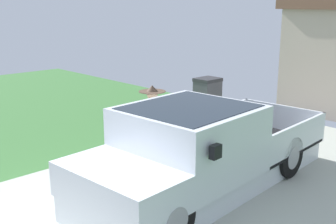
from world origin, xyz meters
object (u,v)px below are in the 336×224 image
at_px(person_with_hat, 152,118).
at_px(wheeled_trash_bin, 207,94).
at_px(pickup_truck, 195,154).
at_px(handbag, 145,158).

distance_m(person_with_hat, wheeled_trash_bin, 4.46).
distance_m(pickup_truck, person_with_hat, 1.61).
bearing_deg(handbag, pickup_truck, -8.24).
bearing_deg(pickup_truck, wheeled_trash_bin, -54.66).
relative_size(pickup_truck, person_with_hat, 3.30).
xyz_separation_m(handbag, wheeled_trash_bin, (-1.94, 4.12, 0.44)).
height_order(handbag, wheeled_trash_bin, wheeled_trash_bin).
relative_size(handbag, wheeled_trash_bin, 0.40).
bearing_deg(pickup_truck, handbag, -11.98).
bearing_deg(pickup_truck, person_with_hat, -17.77).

